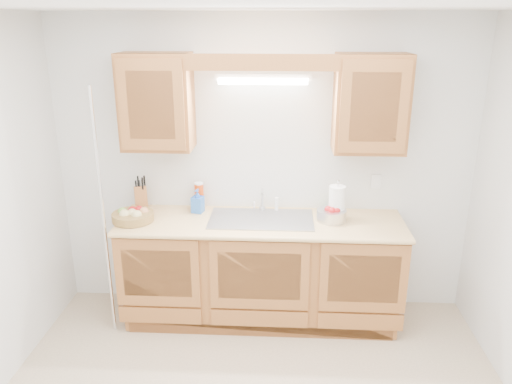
# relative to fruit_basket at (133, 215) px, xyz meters

# --- Properties ---
(room) EXTENTS (3.52, 3.50, 2.50)m
(room) POSITION_rel_fruit_basket_xyz_m (1.03, -1.12, 0.30)
(room) COLOR #C4AC8D
(room) RESTS_ON ground
(base_cabinets) EXTENTS (2.20, 0.60, 0.86)m
(base_cabinets) POSITION_rel_fruit_basket_xyz_m (1.03, 0.08, -0.51)
(base_cabinets) COLOR #985A2C
(base_cabinets) RESTS_ON ground
(countertop) EXTENTS (2.30, 0.63, 0.04)m
(countertop) POSITION_rel_fruit_basket_xyz_m (1.03, 0.06, -0.07)
(countertop) COLOR tan
(countertop) RESTS_ON base_cabinets
(upper_cabinet_left) EXTENTS (0.55, 0.33, 0.75)m
(upper_cabinet_left) POSITION_rel_fruit_basket_xyz_m (0.20, 0.21, 0.88)
(upper_cabinet_left) COLOR #985A2C
(upper_cabinet_left) RESTS_ON room
(upper_cabinet_right) EXTENTS (0.55, 0.33, 0.75)m
(upper_cabinet_right) POSITION_rel_fruit_basket_xyz_m (1.86, 0.21, 0.88)
(upper_cabinet_right) COLOR #985A2C
(upper_cabinet_right) RESTS_ON room
(valance) EXTENTS (2.20, 0.05, 0.12)m
(valance) POSITION_rel_fruit_basket_xyz_m (1.03, 0.07, 1.19)
(valance) COLOR #985A2C
(valance) RESTS_ON room
(fluorescent_fixture) EXTENTS (0.76, 0.08, 0.08)m
(fluorescent_fixture) POSITION_rel_fruit_basket_xyz_m (1.03, 0.29, 1.05)
(fluorescent_fixture) COLOR white
(fluorescent_fixture) RESTS_ON room
(sink) EXTENTS (0.84, 0.46, 0.36)m
(sink) POSITION_rel_fruit_basket_xyz_m (1.03, 0.08, -0.12)
(sink) COLOR #9E9EA3
(sink) RESTS_ON countertop
(wire_shelf_pole) EXTENTS (0.03, 0.03, 2.00)m
(wire_shelf_pole) POSITION_rel_fruit_basket_xyz_m (-0.17, -0.19, 0.05)
(wire_shelf_pole) COLOR silver
(wire_shelf_pole) RESTS_ON ground
(outlet_plate) EXTENTS (0.08, 0.01, 0.12)m
(outlet_plate) POSITION_rel_fruit_basket_xyz_m (1.98, 0.37, 0.20)
(outlet_plate) COLOR white
(outlet_plate) RESTS_ON room
(fruit_basket) EXTENTS (0.41, 0.41, 0.10)m
(fruit_basket) POSITION_rel_fruit_basket_xyz_m (0.00, 0.00, 0.00)
(fruit_basket) COLOR #9F7A40
(fruit_basket) RESTS_ON countertop
(knife_block) EXTENTS (0.15, 0.19, 0.30)m
(knife_block) POSITION_rel_fruit_basket_xyz_m (0.00, 0.25, 0.06)
(knife_block) COLOR #985A2C
(knife_block) RESTS_ON countertop
(orange_canister) EXTENTS (0.10, 0.10, 0.23)m
(orange_canister) POSITION_rel_fruit_basket_xyz_m (0.49, 0.30, 0.07)
(orange_canister) COLOR red
(orange_canister) RESTS_ON countertop
(soap_bottle) EXTENTS (0.11, 0.11, 0.20)m
(soap_bottle) POSITION_rel_fruit_basket_xyz_m (0.49, 0.22, 0.06)
(soap_bottle) COLOR blue
(soap_bottle) RESTS_ON countertop
(sponge) EXTENTS (0.11, 0.07, 0.02)m
(sponge) POSITION_rel_fruit_basket_xyz_m (1.57, 0.32, -0.04)
(sponge) COLOR #CC333F
(sponge) RESTS_ON countertop
(paper_towel) EXTENTS (0.16, 0.16, 0.33)m
(paper_towel) POSITION_rel_fruit_basket_xyz_m (1.64, 0.13, 0.09)
(paper_towel) COLOR silver
(paper_towel) RESTS_ON countertop
(apple_bowl) EXTENTS (0.25, 0.25, 0.12)m
(apple_bowl) POSITION_rel_fruit_basket_xyz_m (1.60, 0.09, 0.01)
(apple_bowl) COLOR silver
(apple_bowl) RESTS_ON countertop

